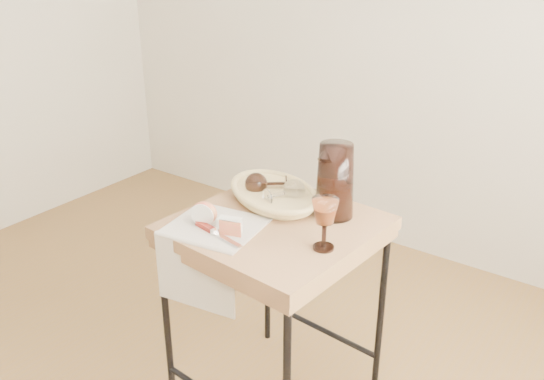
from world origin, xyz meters
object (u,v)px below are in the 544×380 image
Objects in this scene: tea_towel at (215,226)px; wine_goblet at (324,224)px; goblet_lying_a at (269,184)px; goblet_lying_b at (283,193)px; apple_half at (205,213)px; bread_basket at (274,195)px; table_knife at (216,233)px; side_table at (275,318)px; pitcher at (335,180)px.

wine_goblet is at bearing 4.20° from tea_towel.
tea_towel is 0.29m from goblet_lying_a.
apple_half is at bearing 177.25° from goblet_lying_b.
bread_basket reaches higher than table_knife.
goblet_lying_a is (0.01, 0.28, 0.05)m from tea_towel.
apple_half is (-0.17, -0.15, 0.42)m from side_table.
side_table is 2.12× the size of bread_basket.
goblet_lying_a is at bearing 149.85° from wine_goblet.
bread_basket is at bearing 102.73° from table_knife.
side_table is 4.60× the size of wine_goblet.
side_table is 9.09× the size of apple_half.
pitcher is (0.23, 0.03, 0.10)m from bread_basket.
pitcher is (0.17, 0.05, 0.07)m from goblet_lying_b.
goblet_lying_b is 0.78× the size of wine_goblet.
side_table is 0.54m from pitcher.
side_table is 0.44m from table_knife.
pitcher reaches higher than apple_half.
goblet_lying_a is 0.63× the size of table_knife.
side_table is at bearing -133.52° from goblet_lying_b.
pitcher is 1.76× the size of wine_goblet.
side_table is 5.76× the size of goblet_lying_a.
bread_basket is at bearing 174.56° from pitcher.
apple_half reaches higher than bread_basket.
wine_goblet is (0.31, -0.19, 0.06)m from bread_basket.
goblet_lying_b is (0.08, -0.04, -0.00)m from goblet_lying_a.
wine_goblet reaches higher than bread_basket.
wine_goblet is (0.35, -0.20, 0.03)m from goblet_lying_a.
side_table is at bearing 75.82° from table_knife.
table_knife is (0.04, -0.33, -0.04)m from goblet_lying_a.
tea_towel is 1.35× the size of table_knife.
pitcher is (0.26, 0.29, 0.12)m from tea_towel.
goblet_lying_a is at bearing 178.20° from bread_basket.
tea_towel is at bearing -176.82° from goblet_lying_b.
goblet_lying_a is at bearing 132.44° from side_table.
wine_goblet is (0.09, -0.21, -0.04)m from pitcher.
goblet_lying_a reaches higher than goblet_lying_b.
goblet_lying_a is 1.02× the size of goblet_lying_b.
wine_goblet is (0.26, -0.16, 0.03)m from goblet_lying_b.
goblet_lying_a is at bearing 170.20° from pitcher.
table_knife is at bearing -63.77° from bread_basket.
apple_half is 0.40× the size of table_knife.
pitcher reaches higher than table_knife.
wine_goblet is at bearing 34.19° from table_knife.
table_knife is at bearing -55.56° from tea_towel.
pitcher is at bearing 27.37° from apple_half.
wine_goblet is at bearing -5.04° from apple_half.
goblet_lying_b is (-0.04, 0.10, 0.43)m from side_table.
tea_towel is 2.19× the size of goblet_lying_b.
bread_basket is 1.72× the size of table_knife.
goblet_lying_a is 0.34m from table_knife.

